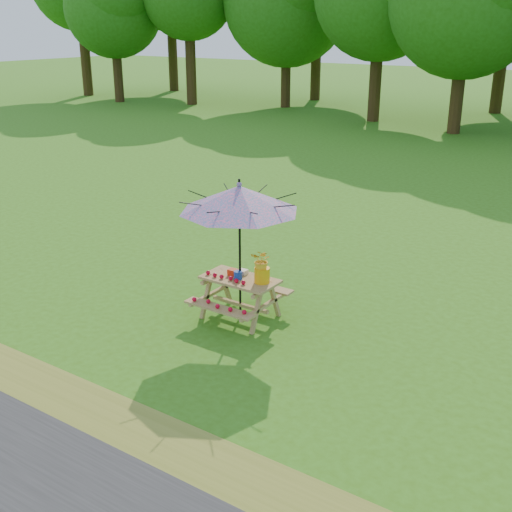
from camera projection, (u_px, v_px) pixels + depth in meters
The scene contains 6 objects.
ground at pixel (80, 284), 11.51m from camera, with size 120.00×120.00×0.00m, color #3A6D14.
picnic_table at pixel (240, 298), 10.10m from camera, with size 1.20×1.32×0.67m.
patio_umbrella at pixel (239, 199), 9.54m from camera, with size 2.02×2.02×2.25m.
produce_bins at pixel (237, 273), 10.03m from camera, with size 0.29×0.35×0.13m.
tomatoes_row at pixel (225, 278), 9.91m from camera, with size 0.77×0.13×0.07m, color red, non-canonical shape.
flower_bucket at pixel (262, 265), 9.73m from camera, with size 0.35×0.31×0.54m.
Camera 1 is at (8.59, -7.02, 4.44)m, focal length 45.00 mm.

